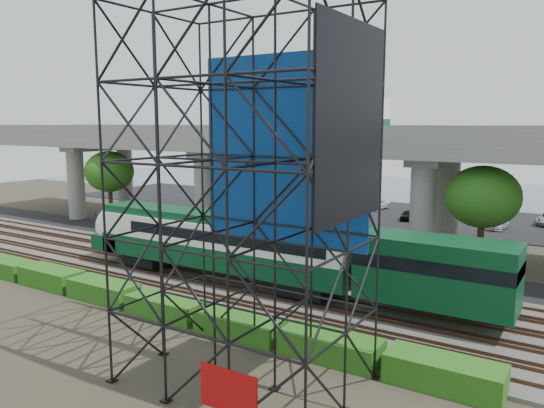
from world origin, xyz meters
The scene contains 13 objects.
ground centered at (0.00, 0.00, 0.00)m, with size 140.00×140.00×0.00m, color #474233.
ballast_bed centered at (0.00, 2.00, 0.10)m, with size 90.00×12.00×0.20m, color slate.
service_road centered at (0.00, 10.50, 0.04)m, with size 90.00×5.00×0.08m, color black.
parking_lot centered at (0.00, 34.00, 0.04)m, with size 90.00×18.00×0.08m, color black.
harbor_water centered at (0.00, 56.00, 0.01)m, with size 140.00×40.00×0.03m, color #405669.
rail_tracks centered at (0.00, 2.00, 0.28)m, with size 90.00×9.52×0.16m.
commuter_train centered at (1.96, 2.00, 2.88)m, with size 29.30×3.06×4.30m.
overpass centered at (-0.02, 16.00, 8.21)m, with size 80.00×12.00×12.40m.
scaffold_tower centered at (8.87, -7.98, 7.47)m, with size 9.36×6.36×15.00m.
hedge_strip centered at (1.01, -4.30, 0.56)m, with size 34.60×1.80×1.20m.
trees centered at (-4.67, 16.17, 5.57)m, with size 40.94×16.94×7.69m.
suv centered at (-5.29, 11.34, 0.73)m, with size 2.16×4.68×1.30m, color black.
parked_cars centered at (0.39, 33.68, 0.68)m, with size 38.33×9.64×1.29m.
Camera 1 is at (20.75, -24.73, 10.46)m, focal length 35.00 mm.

